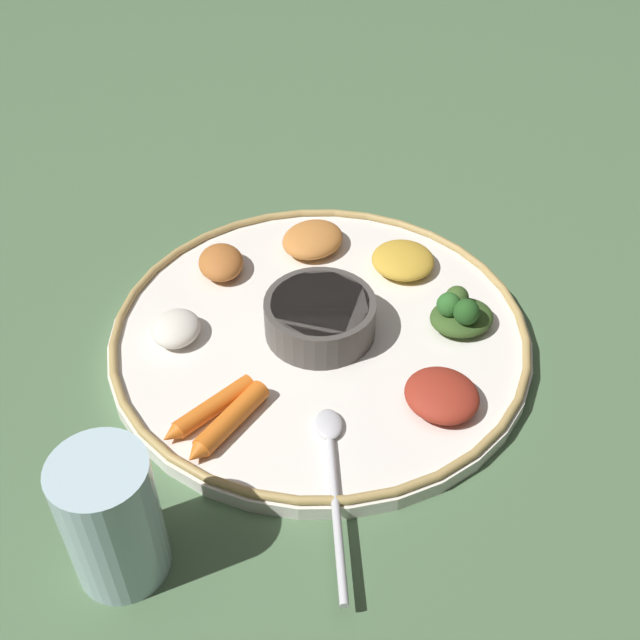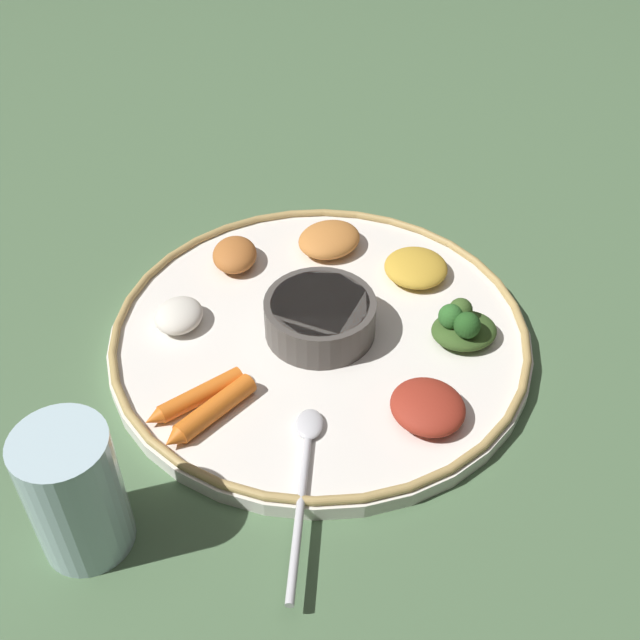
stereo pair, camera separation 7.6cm
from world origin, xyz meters
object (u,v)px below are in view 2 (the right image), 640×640
object	(u,v)px
spoon	(305,467)
carrot_outer	(210,412)
center_bowl	(320,316)
greens_pile	(463,326)
carrot_near_spoon	(195,397)
drinking_glass	(77,499)

from	to	relation	value
spoon	carrot_outer	xyz separation A→B (m)	(0.02, -0.10, 0.01)
center_bowl	greens_pile	xyz separation A→B (m)	(-0.09, 0.10, -0.00)
carrot_outer	carrot_near_spoon	bearing A→B (deg)	-92.90
carrot_near_spoon	carrot_outer	world-z (taller)	carrot_outer
carrot_near_spoon	drinking_glass	size ratio (longest dim) A/B	0.82
spoon	carrot_near_spoon	size ratio (longest dim) A/B	1.51
spoon	drinking_glass	world-z (taller)	drinking_glass
center_bowl	greens_pile	world-z (taller)	greens_pile
greens_pile	center_bowl	bearing A→B (deg)	-48.31
center_bowl	carrot_near_spoon	xyz separation A→B (m)	(0.14, -0.01, -0.01)
spoon	carrot_outer	world-z (taller)	carrot_outer
carrot_near_spoon	drinking_glass	bearing A→B (deg)	17.46
center_bowl	greens_pile	distance (m)	0.14
carrot_near_spoon	drinking_glass	distance (m)	0.15
carrot_near_spoon	carrot_outer	xyz separation A→B (m)	(0.00, 0.02, 0.00)
spoon	greens_pile	distance (m)	0.22
spoon	drinking_glass	xyz separation A→B (m)	(0.16, -0.08, 0.03)
center_bowl	greens_pile	size ratio (longest dim) A/B	1.31
spoon	carrot_near_spoon	bearing A→B (deg)	-80.34
spoon	carrot_near_spoon	world-z (taller)	carrot_near_spoon
spoon	drinking_glass	distance (m)	0.18
spoon	carrot_near_spoon	distance (m)	0.12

